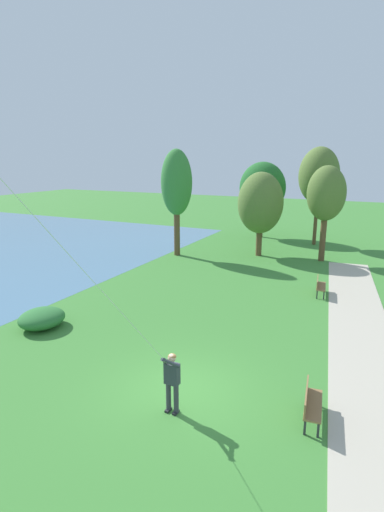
{
  "coord_description": "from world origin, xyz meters",
  "views": [
    {
      "loc": [
        4.87,
        -9.37,
        6.75
      ],
      "look_at": [
        0.12,
        0.5,
        4.06
      ],
      "focal_mm": 27.87,
      "sensor_mm": 36.0,
      "label": 1
    }
  ],
  "objects_px": {
    "park_bench_near_walkway": "(311,402)",
    "tree_behind_path": "(262,188)",
    "person_kite_flyer": "(172,378)",
    "tree_treeline_right": "(261,203)",
    "lakeside_shrub": "(42,318)",
    "tree_lakeside_near": "(326,194)",
    "tree_lakeside_far": "(319,176)",
    "park_bench_far_walkway": "(320,285)",
    "tree_horizon_far": "(177,184)"
  },
  "relations": [
    {
      "from": "tree_behind_path",
      "to": "lakeside_shrub",
      "type": "relative_size",
      "value": 3.38
    },
    {
      "from": "tree_treeline_right",
      "to": "person_kite_flyer",
      "type": "bearing_deg",
      "value": -80.69
    },
    {
      "from": "park_bench_far_walkway",
      "to": "lakeside_shrub",
      "type": "height_order",
      "value": "park_bench_far_walkway"
    },
    {
      "from": "park_bench_far_walkway",
      "to": "tree_treeline_right",
      "type": "xyz_separation_m",
      "value": [
        -5.2,
        6.87,
        3.22
      ]
    },
    {
      "from": "park_bench_near_walkway",
      "to": "park_bench_far_walkway",
      "type": "height_order",
      "value": "same"
    },
    {
      "from": "tree_lakeside_far",
      "to": "lakeside_shrub",
      "type": "height_order",
      "value": "tree_lakeside_far"
    },
    {
      "from": "tree_treeline_right",
      "to": "lakeside_shrub",
      "type": "xyz_separation_m",
      "value": [
        -4.46,
        -15.95,
        -3.34
      ]
    },
    {
      "from": "park_bench_far_walkway",
      "to": "tree_horizon_far",
      "type": "bearing_deg",
      "value": 157.01
    },
    {
      "from": "tree_behind_path",
      "to": "tree_treeline_right",
      "type": "distance_m",
      "value": 7.07
    },
    {
      "from": "person_kite_flyer",
      "to": "tree_horizon_far",
      "type": "height_order",
      "value": "tree_horizon_far"
    },
    {
      "from": "person_kite_flyer",
      "to": "park_bench_near_walkway",
      "type": "bearing_deg",
      "value": 20.99
    },
    {
      "from": "person_kite_flyer",
      "to": "tree_lakeside_near",
      "type": "xyz_separation_m",
      "value": [
        1.22,
        19.0,
        3.42
      ]
    },
    {
      "from": "park_bench_far_walkway",
      "to": "tree_lakeside_far",
      "type": "bearing_deg",
      "value": 100.17
    },
    {
      "from": "tree_lakeside_far",
      "to": "tree_treeline_right",
      "type": "distance_m",
      "value": 6.57
    },
    {
      "from": "park_bench_far_walkway",
      "to": "tree_behind_path",
      "type": "relative_size",
      "value": 0.24
    },
    {
      "from": "tree_behind_path",
      "to": "tree_lakeside_near",
      "type": "distance_m",
      "value": 8.85
    },
    {
      "from": "tree_horizon_far",
      "to": "tree_treeline_right",
      "type": "xyz_separation_m",
      "value": [
        5.31,
        2.41,
        -1.3
      ]
    },
    {
      "from": "tree_lakeside_near",
      "to": "lakeside_shrub",
      "type": "xyz_separation_m",
      "value": [
        -8.73,
        -16.34,
        -4.08
      ]
    },
    {
      "from": "tree_horizon_far",
      "to": "tree_lakeside_near",
      "type": "bearing_deg",
      "value": 16.29
    },
    {
      "from": "park_bench_far_walkway",
      "to": "tree_lakeside_near",
      "type": "height_order",
      "value": "tree_lakeside_near"
    },
    {
      "from": "tree_horizon_far",
      "to": "lakeside_shrub",
      "type": "xyz_separation_m",
      "value": [
        0.86,
        -13.54,
        -4.64
      ]
    },
    {
      "from": "tree_lakeside_far",
      "to": "person_kite_flyer",
      "type": "bearing_deg",
      "value": -89.8
    },
    {
      "from": "park_bench_near_walkway",
      "to": "tree_lakeside_near",
      "type": "height_order",
      "value": "tree_lakeside_near"
    },
    {
      "from": "tree_horizon_far",
      "to": "tree_lakeside_far",
      "type": "xyz_separation_m",
      "value": [
        8.28,
        8.02,
        0.41
      ]
    },
    {
      "from": "tree_treeline_right",
      "to": "tree_lakeside_near",
      "type": "bearing_deg",
      "value": 5.22
    },
    {
      "from": "tree_horizon_far",
      "to": "lakeside_shrub",
      "type": "relative_size",
      "value": 3.85
    },
    {
      "from": "tree_behind_path",
      "to": "park_bench_near_walkway",
      "type": "bearing_deg",
      "value": -70.96
    },
    {
      "from": "tree_lakeside_near",
      "to": "park_bench_near_walkway",
      "type": "bearing_deg",
      "value": -82.85
    },
    {
      "from": "park_bench_near_walkway",
      "to": "tree_lakeside_near",
      "type": "relative_size",
      "value": 0.24
    },
    {
      "from": "park_bench_far_walkway",
      "to": "tree_lakeside_near",
      "type": "bearing_deg",
      "value": 97.31
    },
    {
      "from": "park_bench_near_walkway",
      "to": "tree_behind_path",
      "type": "height_order",
      "value": "tree_behind_path"
    },
    {
      "from": "person_kite_flyer",
      "to": "park_bench_far_walkway",
      "type": "distance_m",
      "value": 11.95
    },
    {
      "from": "park_bench_near_walkway",
      "to": "tree_treeline_right",
      "type": "relative_size",
      "value": 0.26
    },
    {
      "from": "park_bench_near_walkway",
      "to": "park_bench_far_walkway",
      "type": "bearing_deg",
      "value": 97.03
    },
    {
      "from": "park_bench_near_walkway",
      "to": "tree_horizon_far",
      "type": "relative_size",
      "value": 0.21
    },
    {
      "from": "tree_horizon_far",
      "to": "tree_lakeside_near",
      "type": "distance_m",
      "value": 10.0
    },
    {
      "from": "tree_lakeside_near",
      "to": "tree_treeline_right",
      "type": "distance_m",
      "value": 4.35
    },
    {
      "from": "tree_horizon_far",
      "to": "tree_lakeside_near",
      "type": "relative_size",
      "value": 1.17
    },
    {
      "from": "person_kite_flyer",
      "to": "tree_treeline_right",
      "type": "height_order",
      "value": "tree_treeline_right"
    },
    {
      "from": "park_bench_far_walkway",
      "to": "tree_treeline_right",
      "type": "distance_m",
      "value": 9.2
    },
    {
      "from": "park_bench_near_walkway",
      "to": "tree_horizon_far",
      "type": "height_order",
      "value": "tree_horizon_far"
    },
    {
      "from": "person_kite_flyer",
      "to": "tree_behind_path",
      "type": "distance_m",
      "value": 26.08
    },
    {
      "from": "park_bench_near_walkway",
      "to": "tree_horizon_far",
      "type": "distance_m",
      "value": 19.52
    },
    {
      "from": "tree_horizon_far",
      "to": "park_bench_near_walkway",
      "type": "bearing_deg",
      "value": -51.59
    },
    {
      "from": "person_kite_flyer",
      "to": "tree_horizon_far",
      "type": "relative_size",
      "value": 0.25
    },
    {
      "from": "tree_horizon_far",
      "to": "tree_treeline_right",
      "type": "relative_size",
      "value": 1.26
    },
    {
      "from": "tree_behind_path",
      "to": "tree_lakeside_near",
      "type": "xyz_separation_m",
      "value": [
        6.1,
        -6.41,
        0.2
      ]
    },
    {
      "from": "person_kite_flyer",
      "to": "tree_behind_path",
      "type": "height_order",
      "value": "tree_behind_path"
    },
    {
      "from": "park_bench_near_walkway",
      "to": "tree_treeline_right",
      "type": "xyz_separation_m",
      "value": [
        -6.49,
        17.29,
        3.22
      ]
    },
    {
      "from": "person_kite_flyer",
      "to": "park_bench_near_walkway",
      "type": "distance_m",
      "value": 3.72
    }
  ]
}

